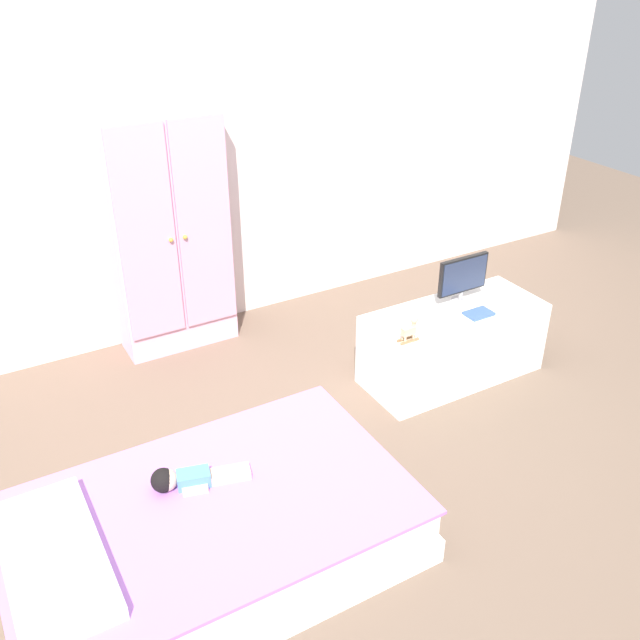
{
  "coord_description": "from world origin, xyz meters",
  "views": [
    {
      "loc": [
        -1.22,
        -2.19,
        2.19
      ],
      "look_at": [
        0.22,
        0.32,
        0.57
      ],
      "focal_mm": 39.33,
      "sensor_mm": 36.0,
      "label": 1
    }
  ],
  "objects_px": {
    "tv_monitor": "(463,276)",
    "wardrobe": "(169,229)",
    "book_blue": "(479,314)",
    "rocking_horse_toy": "(410,330)",
    "tv_stand": "(452,343)",
    "doll": "(182,479)",
    "bed": "(212,531)"
  },
  "relations": [
    {
      "from": "tv_monitor",
      "to": "wardrobe",
      "type": "bearing_deg",
      "value": 140.96
    },
    {
      "from": "book_blue",
      "to": "rocking_horse_toy",
      "type": "bearing_deg",
      "value": -176.17
    },
    {
      "from": "tv_stand",
      "to": "book_blue",
      "type": "height_order",
      "value": "book_blue"
    },
    {
      "from": "wardrobe",
      "to": "doll",
      "type": "bearing_deg",
      "value": -108.97
    },
    {
      "from": "bed",
      "to": "book_blue",
      "type": "relative_size",
      "value": 10.54
    },
    {
      "from": "tv_monitor",
      "to": "rocking_horse_toy",
      "type": "relative_size",
      "value": 2.41
    },
    {
      "from": "bed",
      "to": "wardrobe",
      "type": "height_order",
      "value": "wardrobe"
    },
    {
      "from": "wardrobe",
      "to": "book_blue",
      "type": "distance_m",
      "value": 1.76
    },
    {
      "from": "bed",
      "to": "tv_monitor",
      "type": "distance_m",
      "value": 1.89
    },
    {
      "from": "bed",
      "to": "doll",
      "type": "xyz_separation_m",
      "value": [
        -0.05,
        0.15,
        0.17
      ]
    },
    {
      "from": "tv_stand",
      "to": "doll",
      "type": "bearing_deg",
      "value": -166.68
    },
    {
      "from": "rocking_horse_toy",
      "to": "book_blue",
      "type": "xyz_separation_m",
      "value": [
        0.47,
        0.03,
        -0.06
      ]
    },
    {
      "from": "tv_monitor",
      "to": "bed",
      "type": "bearing_deg",
      "value": -160.25
    },
    {
      "from": "doll",
      "to": "rocking_horse_toy",
      "type": "bearing_deg",
      "value": 11.96
    },
    {
      "from": "bed",
      "to": "book_blue",
      "type": "distance_m",
      "value": 1.8
    },
    {
      "from": "tv_stand",
      "to": "rocking_horse_toy",
      "type": "bearing_deg",
      "value": -162.4
    },
    {
      "from": "wardrobe",
      "to": "tv_stand",
      "type": "bearing_deg",
      "value": -43.04
    },
    {
      "from": "tv_stand",
      "to": "rocking_horse_toy",
      "type": "relative_size",
      "value": 7.68
    },
    {
      "from": "doll",
      "to": "wardrobe",
      "type": "relative_size",
      "value": 0.27
    },
    {
      "from": "tv_monitor",
      "to": "rocking_horse_toy",
      "type": "bearing_deg",
      "value": -157.93
    },
    {
      "from": "doll",
      "to": "wardrobe",
      "type": "distance_m",
      "value": 1.64
    },
    {
      "from": "tv_stand",
      "to": "bed",
      "type": "bearing_deg",
      "value": -161.48
    },
    {
      "from": "tv_monitor",
      "to": "book_blue",
      "type": "distance_m",
      "value": 0.22
    },
    {
      "from": "rocking_horse_toy",
      "to": "tv_stand",
      "type": "bearing_deg",
      "value": 17.6
    },
    {
      "from": "tv_monitor",
      "to": "tv_stand",
      "type": "bearing_deg",
      "value": -141.38
    },
    {
      "from": "doll",
      "to": "book_blue",
      "type": "distance_m",
      "value": 1.8
    },
    {
      "from": "wardrobe",
      "to": "tv_monitor",
      "type": "distance_m",
      "value": 1.64
    },
    {
      "from": "bed",
      "to": "tv_stand",
      "type": "height_order",
      "value": "tv_stand"
    },
    {
      "from": "doll",
      "to": "tv_monitor",
      "type": "bearing_deg",
      "value": 14.84
    },
    {
      "from": "doll",
      "to": "tv_stand",
      "type": "bearing_deg",
      "value": 13.32
    },
    {
      "from": "tv_stand",
      "to": "wardrobe",
      "type": "bearing_deg",
      "value": 136.96
    },
    {
      "from": "tv_stand",
      "to": "rocking_horse_toy",
      "type": "height_order",
      "value": "rocking_horse_toy"
    }
  ]
}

